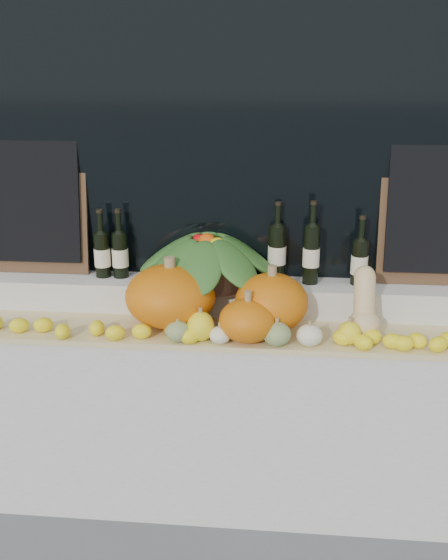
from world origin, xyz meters
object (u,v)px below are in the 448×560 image
Objects in this scene: produce_bowl at (207,258)px; pumpkin_left at (171,296)px; butternut_squash at (364,307)px; pumpkin_right at (271,302)px; wine_bottle_tall at (277,252)px.

pumpkin_left is at bearing -123.13° from produce_bowl.
butternut_squash is at bearing -18.98° from produce_bowl.
butternut_squash is (0.82, -0.03, -0.01)m from pumpkin_left.
pumpkin_right is 0.32m from wine_bottle_tall.
produce_bowl is (0.14, 0.21, 0.11)m from pumpkin_left.
produce_bowl is at bearing 144.39° from pumpkin_right.
butternut_squash is at bearing -39.27° from wine_bottle_tall.
produce_bowl reaches higher than pumpkin_left.
wine_bottle_tall is at bearing 86.65° from pumpkin_right.
pumpkin_right is at bearing -0.98° from pumpkin_left.
pumpkin_left is at bearing 177.98° from butternut_squash.
wine_bottle_tall reaches higher than butternut_squash.
wine_bottle_tall is (0.45, 0.27, 0.13)m from pumpkin_left.
pumpkin_right is at bearing -35.61° from produce_bowl.
pumpkin_left is 0.82m from butternut_squash.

